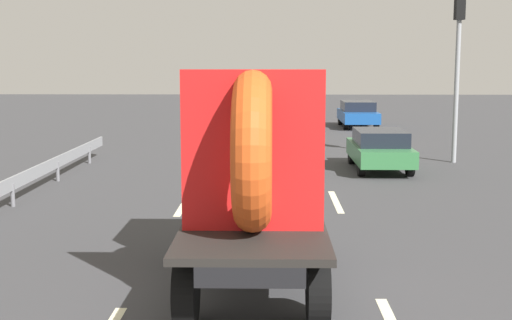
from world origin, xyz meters
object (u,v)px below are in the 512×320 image
object	(u,v)px
oncoming_car	(358,113)
distant_sedan	(380,148)
flatbed_truck	(255,176)
traffic_light	(458,52)

from	to	relation	value
oncoming_car	distant_sedan	bearing A→B (deg)	-94.32
flatbed_truck	traffic_light	distance (m)	14.34
oncoming_car	traffic_light	bearing A→B (deg)	-82.21
traffic_light	oncoming_car	bearing A→B (deg)	97.79
flatbed_truck	traffic_light	size ratio (longest dim) A/B	0.86
distant_sedan	flatbed_truck	bearing A→B (deg)	-108.43
distant_sedan	traffic_light	bearing A→B (deg)	31.00
traffic_light	oncoming_car	world-z (taller)	traffic_light
flatbed_truck	traffic_light	xyz separation A→B (m)	(6.43, 12.66, 2.06)
traffic_light	oncoming_car	xyz separation A→B (m)	(-1.70, 12.43, -2.97)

